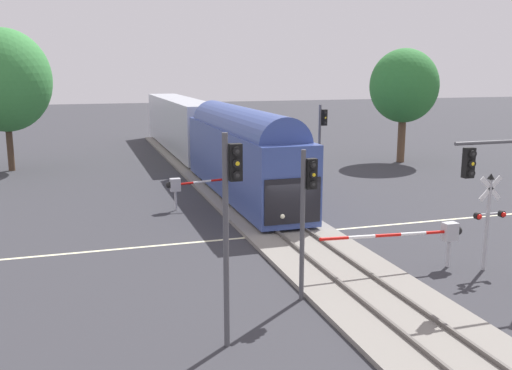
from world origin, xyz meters
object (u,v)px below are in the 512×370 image
crossing_gate_far (186,185)px  crossing_signal_mast (489,212)px  commuter_train (204,133)px  traffic_signal_far_side (322,134)px  traffic_signal_median (307,201)px  pine_left_background (4,80)px  maple_right_background (404,86)px  crossing_gate_near (434,234)px  traffic_signal_near_left (230,207)px

crossing_gate_far → crossing_signal_mast: bearing=-54.6°
commuter_train → traffic_signal_far_side: size_ratio=7.64×
traffic_signal_far_side → crossing_gate_far: bearing=-165.3°
traffic_signal_median → pine_left_background: bearing=112.0°
traffic_signal_median → traffic_signal_far_side: bearing=64.8°
crossing_signal_mast → crossing_gate_far: bearing=125.4°
commuter_train → crossing_signal_mast: 26.52m
crossing_gate_far → pine_left_background: 20.18m
crossing_gate_far → maple_right_background: 23.61m
commuter_train → maple_right_background: 16.91m
traffic_signal_median → maple_right_background: maple_right_background is taller
crossing_signal_mast → traffic_signal_far_side: 15.51m
commuter_train → pine_left_background: pine_left_background is taller
crossing_gate_near → traffic_signal_far_side: bearing=83.5°
pine_left_background → crossing_gate_near: bearing=-57.8°
crossing_gate_far → pine_left_background: pine_left_background is taller
crossing_gate_near → pine_left_background: size_ratio=0.57×
maple_right_background → traffic_signal_far_side: bearing=-141.7°
crossing_signal_mast → pine_left_background: (-19.84, 29.39, 4.51)m
crossing_gate_near → traffic_signal_median: (-5.90, -1.34, 2.03)m
commuter_train → crossing_gate_far: size_ratio=7.49×
commuter_train → traffic_signal_median: size_ratio=8.19×
commuter_train → maple_right_background: maple_right_background is taller
traffic_signal_near_left → commuter_train: bearing=79.3°
crossing_gate_far → traffic_signal_near_left: size_ratio=0.93×
crossing_gate_far → traffic_signal_far_side: (9.12, 2.39, 2.26)m
pine_left_background → commuter_train: bearing=-13.5°
traffic_signal_far_side → pine_left_background: (-19.69, 13.93, 3.16)m
commuter_train → maple_right_background: (16.45, -1.73, 3.52)m
commuter_train → crossing_gate_near: bearing=-81.7°
crossing_signal_mast → traffic_signal_median: (-7.72, -0.59, 1.10)m
pine_left_background → crossing_signal_mast: bearing=-56.0°
traffic_signal_far_side → pine_left_background: bearing=144.7°
pine_left_background → maple_right_background: size_ratio=1.14×
crossing_gate_near → crossing_gate_far: bearing=121.2°
crossing_gate_far → traffic_signal_near_left: 16.42m
traffic_signal_far_side → traffic_signal_median: (-7.56, -16.04, -0.24)m
commuter_train → traffic_signal_median: bearing=-94.8°
traffic_signal_far_side → traffic_signal_near_left: traffic_signal_near_left is taller
commuter_train → traffic_signal_near_left: 29.54m
crossing_gate_near → traffic_signal_median: traffic_signal_median is taller
crossing_gate_near → traffic_signal_near_left: size_ratio=1.01×
traffic_signal_far_side → maple_right_background: maple_right_background is taller
crossing_gate_near → crossing_signal_mast: size_ratio=1.59×
commuter_train → traffic_signal_far_side: traffic_signal_far_side is taller
commuter_train → traffic_signal_near_left: size_ratio=6.95×
commuter_train → traffic_signal_near_left: (-5.47, -29.00, 1.25)m
crossing_signal_mast → maple_right_background: size_ratio=0.41×
crossing_signal_mast → traffic_signal_near_left: bearing=-164.4°
crossing_gate_near → crossing_signal_mast: bearing=-22.5°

